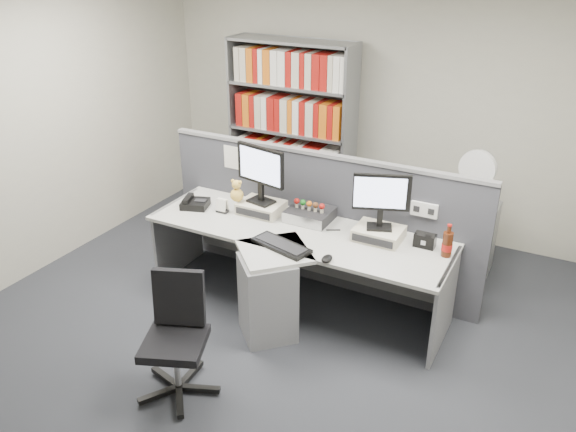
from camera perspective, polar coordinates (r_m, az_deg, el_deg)
The scene contains 21 objects.
ground at distance 4.66m, azimuth -3.83°, elevation -13.37°, with size 5.50×5.50×0.00m, color #32343B.
room_shell at distance 3.81m, azimuth -4.60°, elevation 8.17°, with size 5.04×5.54×2.72m.
partition at distance 5.25m, azimuth 3.09°, elevation -0.21°, with size 3.00×0.08×1.27m.
desk at distance 4.82m, azimuth -0.30°, elevation -5.24°, with size 2.60×1.20×0.72m.
monitor_riser_left at distance 5.17m, azimuth -2.65°, elevation 0.84°, with size 0.38×0.31×0.10m.
monitor_riser_right at distance 4.76m, azimuth 8.89°, elevation -1.72°, with size 0.38×0.31×0.10m.
monitor_left at distance 5.03m, azimuth -2.72°, elevation 4.56°, with size 0.50×0.20×0.52m.
monitor_right at distance 4.62m, azimuth 9.16°, elevation 1.89°, with size 0.44×0.21×0.46m.
desktop_pc at distance 5.03m, azimuth 2.16°, elevation 0.14°, with size 0.38×0.34×0.10m.
figurines at distance 4.98m, azimuth 2.10°, elevation 1.13°, with size 0.29×0.05×0.09m.
keyboard at distance 4.60m, azimuth -0.67°, elevation -2.89°, with size 0.53×0.31×0.03m.
mouse at distance 4.40m, azimuth 3.85°, elevation -4.21°, with size 0.08×0.12×0.05m, color black.
desk_phone at distance 5.34m, azimuth -9.17°, elevation 1.25°, with size 0.29×0.27×0.10m.
desk_calendar at distance 5.20m, azimuth -6.49°, elevation 0.93°, with size 0.11×0.08×0.13m.
plush_toy at distance 5.15m, azimuth -5.06°, elevation 2.34°, with size 0.12×0.12×0.20m.
speaker at distance 4.71m, azimuth 13.31°, elevation -2.35°, with size 0.17×0.09×0.11m, color black.
cola_bottle at distance 4.59m, azimuth 15.38°, elevation -2.70°, with size 0.08×0.08×0.27m.
shelving_unit at distance 6.50m, azimuth 0.34°, elevation 8.03°, with size 1.41×0.40×2.00m.
filing_cabinet at distance 5.72m, azimuth 17.17°, elevation -2.45°, with size 0.45×0.61×0.70m.
desk_fan at distance 5.45m, azimuth 18.10°, elevation 4.10°, with size 0.34×0.20×0.56m.
office_chair at distance 4.16m, azimuth -10.89°, elevation -11.16°, with size 0.58×0.57×0.87m.
Camera 1 is at (1.96, -3.07, 2.91)m, focal length 36.17 mm.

